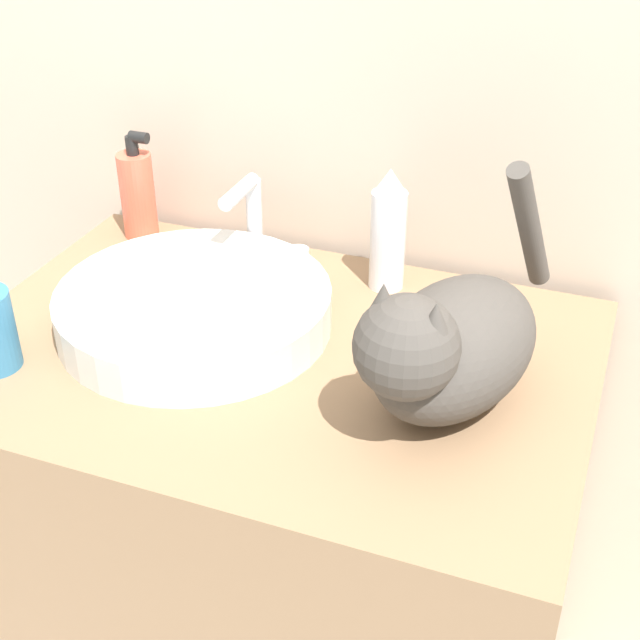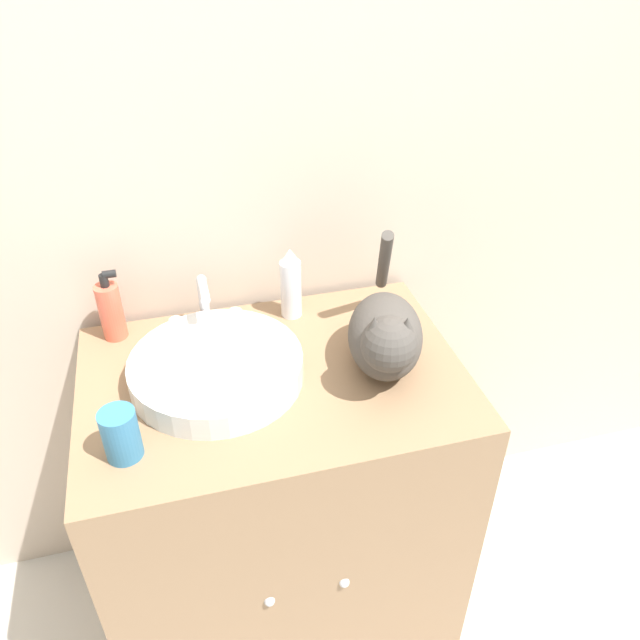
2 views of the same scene
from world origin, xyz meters
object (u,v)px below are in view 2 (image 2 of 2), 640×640
(cat, at_px, (386,335))
(spray_bottle, at_px, (291,284))
(soap_bottle, at_px, (111,310))
(cup, at_px, (121,434))

(cat, height_order, spray_bottle, cat)
(cat, distance_m, soap_bottle, 0.64)
(spray_bottle, bearing_deg, cup, -137.36)
(soap_bottle, distance_m, spray_bottle, 0.43)
(cat, bearing_deg, cup, -60.80)
(cat, relative_size, cup, 3.78)
(cat, xyz_separation_m, spray_bottle, (-0.15, 0.26, -0.00))
(cup, bearing_deg, soap_bottle, 92.34)
(soap_bottle, relative_size, spray_bottle, 0.96)
(soap_bottle, relative_size, cup, 1.69)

